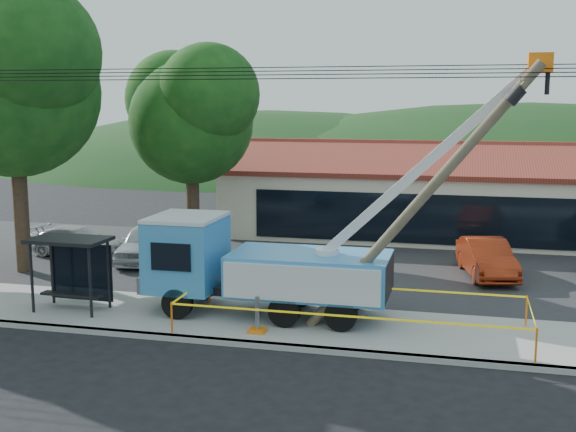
# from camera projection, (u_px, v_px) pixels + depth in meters

# --- Properties ---
(ground) EXTENTS (120.00, 120.00, 0.00)m
(ground) POSITION_uv_depth(u_px,v_px,m) (271.00, 379.00, 17.27)
(ground) COLOR black
(ground) RESTS_ON ground
(curb) EXTENTS (60.00, 0.25, 0.15)m
(curb) POSITION_uv_depth(u_px,v_px,m) (292.00, 347.00, 19.27)
(curb) COLOR #99968F
(curb) RESTS_ON ground
(sidewalk) EXTENTS (60.00, 4.00, 0.15)m
(sidewalk) POSITION_uv_depth(u_px,v_px,m) (307.00, 326.00, 21.09)
(sidewalk) COLOR #99968F
(sidewalk) RESTS_ON ground
(parking_lot) EXTENTS (60.00, 12.00, 0.10)m
(parking_lot) POSITION_uv_depth(u_px,v_px,m) (350.00, 266.00, 28.77)
(parking_lot) COLOR #28282B
(parking_lot) RESTS_ON ground
(strip_mall) EXTENTS (22.50, 8.53, 4.67)m
(strip_mall) POSITION_uv_depth(u_px,v_px,m) (457.00, 198.00, 35.18)
(strip_mall) COLOR beige
(strip_mall) RESTS_ON ground
(tree_west_near) EXTENTS (7.56, 6.72, 10.80)m
(tree_west_near) POSITION_uv_depth(u_px,v_px,m) (13.00, 75.00, 26.57)
(tree_west_near) COLOR #332316
(tree_west_near) RESTS_ON ground
(tree_lot) EXTENTS (6.30, 5.60, 8.94)m
(tree_lot) POSITION_uv_depth(u_px,v_px,m) (191.00, 110.00, 30.39)
(tree_lot) COLOR #332316
(tree_lot) RESTS_ON ground
(hill_west) EXTENTS (78.40, 56.00, 28.00)m
(hill_west) POSITION_uv_depth(u_px,v_px,m) (270.00, 165.00, 73.53)
(hill_west) COLOR #153714
(hill_west) RESTS_ON ground
(hill_center) EXTENTS (89.60, 64.00, 32.00)m
(hill_center) POSITION_uv_depth(u_px,v_px,m) (527.00, 171.00, 67.64)
(hill_center) COLOR #153714
(hill_center) RESTS_ON ground
(utility_truck) EXTENTS (11.57, 3.97, 7.68)m
(utility_truck) POSITION_uv_depth(u_px,v_px,m) (261.00, 264.00, 21.84)
(utility_truck) COLOR black
(utility_truck) RESTS_ON ground
(leaning_pole) EXTENTS (6.25, 1.63, 7.61)m
(leaning_pole) POSITION_uv_depth(u_px,v_px,m) (430.00, 189.00, 19.54)
(leaning_pole) COLOR brown
(leaning_pole) RESTS_ON ground
(bus_shelter) EXTENTS (2.41, 1.53, 2.29)m
(bus_shelter) POSITION_uv_depth(u_px,v_px,m) (73.00, 257.00, 22.36)
(bus_shelter) COLOR black
(bus_shelter) RESTS_ON ground
(caution_tape) EXTENTS (9.76, 3.14, 0.91)m
(caution_tape) POSITION_uv_depth(u_px,v_px,m) (352.00, 306.00, 20.47)
(caution_tape) COLOR orange
(caution_tape) RESTS_ON ground
(car_silver) EXTENTS (2.55, 4.80, 1.55)m
(car_silver) POSITION_uv_depth(u_px,v_px,m) (149.00, 263.00, 29.61)
(car_silver) COLOR #BBBDC3
(car_silver) RESTS_ON ground
(car_red) EXTENTS (2.36, 4.46, 1.40)m
(car_red) POSITION_uv_depth(u_px,v_px,m) (486.00, 279.00, 26.95)
(car_red) COLOR maroon
(car_red) RESTS_ON ground
(car_white) EXTENTS (4.40, 2.17, 1.23)m
(car_white) POSITION_uv_depth(u_px,v_px,m) (78.00, 258.00, 30.55)
(car_white) COLOR silver
(car_white) RESTS_ON ground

